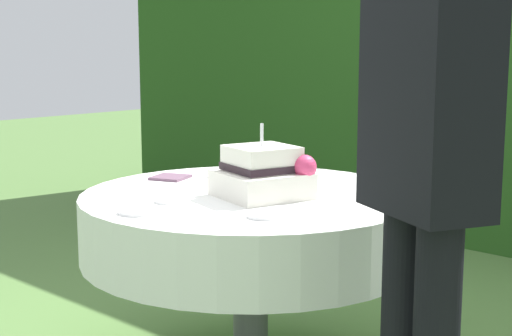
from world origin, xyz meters
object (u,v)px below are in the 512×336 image
object	(u,v)px
cake_table	(250,225)
napkin_stack	(170,177)
wedding_cake	(264,174)
serving_plate_far	(224,176)
standing_person	(424,183)
serving_plate_left	(171,201)
serving_plate_near	(139,211)
serving_plate_right	(264,216)

from	to	relation	value
cake_table	napkin_stack	world-z (taller)	napkin_stack
wedding_cake	serving_plate_far	distance (m)	0.45
standing_person	serving_plate_left	bearing A→B (deg)	-179.13
serving_plate_near	serving_plate_right	world-z (taller)	same
serving_plate_near	standing_person	bearing A→B (deg)	11.97
wedding_cake	napkin_stack	distance (m)	0.54
serving_plate_near	serving_plate_far	xyz separation A→B (m)	(-0.27, 0.66, 0.00)
serving_plate_near	napkin_stack	xyz separation A→B (m)	(-0.40, 0.49, -0.00)
serving_plate_right	standing_person	size ratio (longest dim) A/B	0.06
wedding_cake	standing_person	distance (m)	0.85
serving_plate_left	standing_person	world-z (taller)	standing_person
serving_plate_near	serving_plate_left	distance (m)	0.19
serving_plate_right	serving_plate_left	bearing A→B (deg)	-173.37
serving_plate_far	standing_person	distance (m)	1.29
serving_plate_left	serving_plate_right	world-z (taller)	same
serving_plate_far	standing_person	xyz separation A→B (m)	(1.19, -0.47, 0.18)
serving_plate_near	standing_person	world-z (taller)	standing_person
cake_table	serving_plate_right	bearing A→B (deg)	-41.19
serving_plate_far	napkin_stack	distance (m)	0.22
serving_plate_left	standing_person	distance (m)	0.99
serving_plate_right	standing_person	xyz separation A→B (m)	(0.58, -0.03, 0.18)
cake_table	serving_plate_far	distance (m)	0.38
serving_plate_left	serving_plate_right	bearing A→B (deg)	6.63
serving_plate_near	serving_plate_far	world-z (taller)	same
serving_plate_far	serving_plate_right	world-z (taller)	same
wedding_cake	serving_plate_right	size ratio (longest dim) A/B	3.49
serving_plate_left	serving_plate_right	distance (m)	0.40
napkin_stack	standing_person	bearing A→B (deg)	-12.34
cake_table	serving_plate_near	size ratio (longest dim) A/B	9.35
wedding_cake	serving_plate_left	world-z (taller)	wedding_cake
cake_table	serving_plate_right	world-z (taller)	serving_plate_right
cake_table	standing_person	xyz separation A→B (m)	(0.88, -0.29, 0.31)
serving_plate_near	napkin_stack	world-z (taller)	same
serving_plate_near	standing_person	distance (m)	0.96
serving_plate_far	napkin_stack	world-z (taller)	same
serving_plate_left	serving_plate_near	bearing A→B (deg)	-74.37
cake_table	serving_plate_left	xyz separation A→B (m)	(-0.10, -0.31, 0.13)
serving_plate_right	standing_person	world-z (taller)	standing_person
serving_plate_near	serving_plate_left	world-z (taller)	same
serving_plate_left	wedding_cake	bearing A→B (deg)	57.51
wedding_cake	serving_plate_near	distance (m)	0.49
serving_plate_left	serving_plate_right	size ratio (longest dim) A/B	1.02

